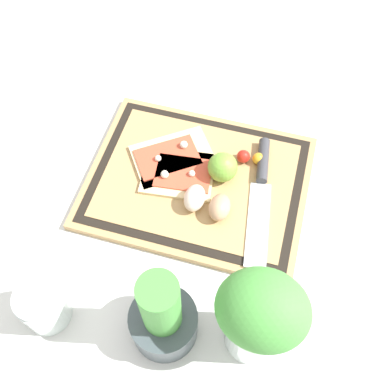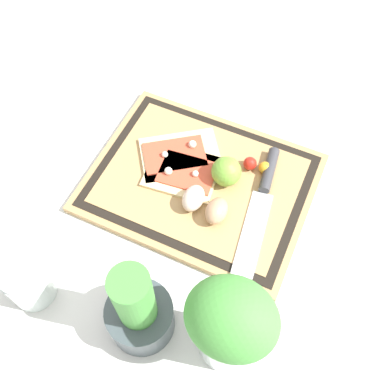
# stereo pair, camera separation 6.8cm
# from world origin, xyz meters

# --- Properties ---
(ground_plane) EXTENTS (6.00, 6.00, 0.00)m
(ground_plane) POSITION_xyz_m (0.00, 0.00, 0.00)
(ground_plane) COLOR silver
(cutting_board) EXTENTS (0.43, 0.33, 0.02)m
(cutting_board) POSITION_xyz_m (0.00, 0.00, 0.01)
(cutting_board) COLOR tan
(cutting_board) RESTS_ON ground_plane
(pizza_slice_near) EXTENTS (0.19, 0.18, 0.02)m
(pizza_slice_near) POSITION_xyz_m (0.06, -0.03, 0.02)
(pizza_slice_near) COLOR beige
(pizza_slice_near) RESTS_ON cutting_board
(pizza_slice_far) EXTENTS (0.15, 0.13, 0.02)m
(pizza_slice_far) POSITION_xyz_m (0.04, 0.00, 0.02)
(pizza_slice_far) COLOR beige
(pizza_slice_far) RESTS_ON cutting_board
(knife) EXTENTS (0.07, 0.28, 0.02)m
(knife) POSITION_xyz_m (-0.12, -0.03, 0.03)
(knife) COLOR silver
(knife) RESTS_ON cutting_board
(egg_brown) EXTENTS (0.04, 0.06, 0.04)m
(egg_brown) POSITION_xyz_m (-0.06, 0.06, 0.04)
(egg_brown) COLOR tan
(egg_brown) RESTS_ON cutting_board
(egg_pink) EXTENTS (0.04, 0.06, 0.04)m
(egg_pink) POSITION_xyz_m (-0.01, 0.05, 0.04)
(egg_pink) COLOR beige
(egg_pink) RESTS_ON cutting_board
(lime) EXTENTS (0.06, 0.06, 0.06)m
(lime) POSITION_xyz_m (-0.04, -0.02, 0.05)
(lime) COLOR #70A838
(lime) RESTS_ON cutting_board
(cherry_tomato_red) EXTENTS (0.03, 0.03, 0.03)m
(cherry_tomato_red) POSITION_xyz_m (-0.08, -0.07, 0.03)
(cherry_tomato_red) COLOR red
(cherry_tomato_red) RESTS_ON cutting_board
(cherry_tomato_yellow) EXTENTS (0.02, 0.02, 0.02)m
(cherry_tomato_yellow) POSITION_xyz_m (-0.11, -0.07, 0.03)
(cherry_tomato_yellow) COLOR gold
(cherry_tomato_yellow) RESTS_ON cutting_board
(herb_pot) EXTENTS (0.11, 0.11, 0.21)m
(herb_pot) POSITION_xyz_m (-0.02, 0.29, 0.07)
(herb_pot) COLOR #3D474C
(herb_pot) RESTS_ON ground_plane
(sauce_jar) EXTENTS (0.07, 0.07, 0.09)m
(sauce_jar) POSITION_xyz_m (0.17, 0.32, 0.04)
(sauce_jar) COLOR silver
(sauce_jar) RESTS_ON ground_plane
(herb_glass) EXTENTS (0.13, 0.12, 0.22)m
(herb_glass) POSITION_xyz_m (-0.16, 0.27, 0.13)
(herb_glass) COLOR silver
(herb_glass) RESTS_ON ground_plane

